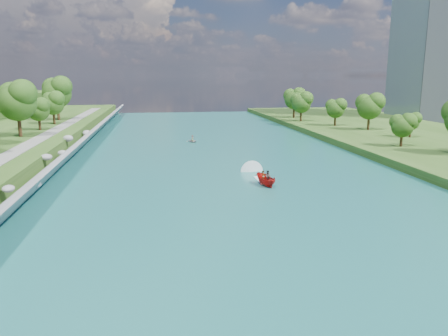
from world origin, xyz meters
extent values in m
plane|color=#2D5119|center=(0.00, 0.00, 0.00)|extent=(260.00, 260.00, 0.00)
cube|color=#195F59|center=(0.00, 20.00, 0.05)|extent=(55.00, 240.00, 0.10)
cube|color=slate|center=(-25.85, 20.00, 1.80)|extent=(3.54, 236.00, 4.05)
ellipsoid|color=gray|center=(-26.65, 4.23, 3.17)|extent=(1.28, 1.65, 0.77)
ellipsoid|color=gray|center=(-25.55, 10.30, 2.06)|extent=(1.43, 1.56, 0.88)
ellipsoid|color=gray|center=(-27.11, 22.86, 3.21)|extent=(1.69, 1.69, 0.96)
ellipsoid|color=gray|center=(-26.28, 29.85, 2.62)|extent=(1.43, 1.40, 0.86)
ellipsoid|color=gray|center=(-27.16, 39.83, 3.65)|extent=(1.81, 1.54, 1.23)
ellipsoid|color=gray|center=(-25.61, 49.45, 2.03)|extent=(1.13, 1.10, 0.72)
ellipsoid|color=gray|center=(-26.44, 56.86, 2.39)|extent=(1.84, 2.17, 1.45)
cube|color=gray|center=(-32.50, 20.00, 3.55)|extent=(3.00, 200.00, 0.10)
cube|color=gray|center=(82.50, 95.00, 30.00)|extent=(22.00, 22.00, 60.00)
ellipsoid|color=#194412|center=(-36.98, 44.93, 9.82)|extent=(7.59, 7.59, 12.64)
ellipsoid|color=#194412|center=(-35.92, 55.28, 7.58)|extent=(4.89, 4.89, 8.15)
ellipsoid|color=#194412|center=(-35.54, 67.29, 8.18)|extent=(5.61, 5.61, 9.35)
ellipsoid|color=#194412|center=(-36.75, 78.03, 10.20)|extent=(8.04, 8.04, 13.40)
ellipsoid|color=#194412|center=(36.31, 34.09, 5.29)|extent=(4.55, 4.55, 7.58)
ellipsoid|color=#194412|center=(45.45, 46.05, 4.80)|extent=(3.96, 3.96, 6.59)
ellipsoid|color=#194412|center=(42.60, 60.36, 6.99)|extent=(6.59, 6.59, 10.98)
ellipsoid|color=#194412|center=(37.93, 70.58, 5.92)|extent=(5.30, 5.30, 8.83)
ellipsoid|color=#194412|center=(32.52, 83.88, 6.71)|extent=(6.25, 6.25, 10.41)
ellipsoid|color=#194412|center=(33.95, 95.43, 7.20)|extent=(6.85, 6.85, 11.41)
imported|color=#B0120E|center=(4.00, 13.27, 0.95)|extent=(2.59, 4.64, 1.69)
imported|color=#66605B|center=(3.60, 12.87, 1.37)|extent=(0.80, 0.74, 1.84)
imported|color=#66605B|center=(4.50, 13.77, 1.27)|extent=(0.99, 0.91, 1.63)
cube|color=white|center=(4.00, 16.27, 0.13)|extent=(0.90, 5.00, 0.06)
imported|color=gray|center=(-2.78, 55.41, 0.43)|extent=(2.98, 3.63, 0.66)
imported|color=#66605B|center=(-2.78, 55.41, 1.01)|extent=(0.76, 0.65, 1.32)
camera|label=1|loc=(-10.51, -44.09, 15.04)|focal=35.00mm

